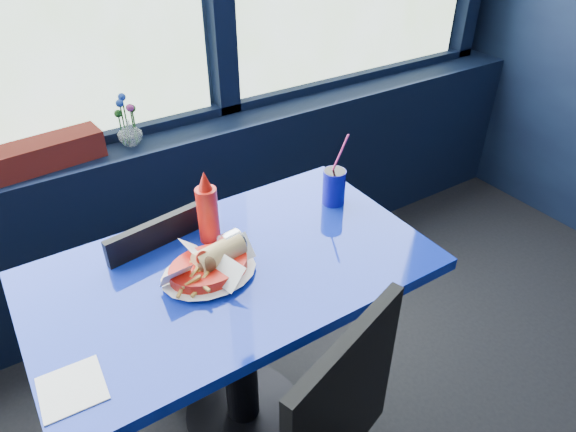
{
  "coord_description": "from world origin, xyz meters",
  "views": [
    {
      "loc": [
        -0.21,
        0.9,
        1.76
      ],
      "look_at": [
        0.49,
        1.98,
        0.87
      ],
      "focal_mm": 32.0,
      "sensor_mm": 36.0,
      "label": 1
    }
  ],
  "objects_px": {
    "ketchup_bottle": "(208,211)",
    "food_basket": "(210,266)",
    "near_table": "(236,309)",
    "soda_cup": "(334,186)",
    "chair_near_back": "(165,285)",
    "flower_vase": "(129,130)",
    "planter_box": "(32,157)"
  },
  "relations": [
    {
      "from": "food_basket",
      "to": "soda_cup",
      "type": "xyz_separation_m",
      "value": [
        0.54,
        0.12,
        0.03
      ]
    },
    {
      "from": "chair_near_back",
      "to": "flower_vase",
      "type": "bearing_deg",
      "value": -110.59
    },
    {
      "from": "chair_near_back",
      "to": "food_basket",
      "type": "height_order",
      "value": "food_basket"
    },
    {
      "from": "ketchup_bottle",
      "to": "soda_cup",
      "type": "height_order",
      "value": "soda_cup"
    },
    {
      "from": "flower_vase",
      "to": "ketchup_bottle",
      "type": "distance_m",
      "value": 0.7
    },
    {
      "from": "flower_vase",
      "to": "food_basket",
      "type": "distance_m",
      "value": 0.87
    },
    {
      "from": "planter_box",
      "to": "soda_cup",
      "type": "xyz_separation_m",
      "value": [
        0.86,
        -0.74,
        -0.03
      ]
    },
    {
      "from": "flower_vase",
      "to": "ketchup_bottle",
      "type": "height_order",
      "value": "flower_vase"
    },
    {
      "from": "chair_near_back",
      "to": "ketchup_bottle",
      "type": "xyz_separation_m",
      "value": [
        0.13,
        -0.17,
        0.38
      ]
    },
    {
      "from": "near_table",
      "to": "planter_box",
      "type": "distance_m",
      "value": 0.98
    },
    {
      "from": "ketchup_bottle",
      "to": "food_basket",
      "type": "bearing_deg",
      "value": -115.38
    },
    {
      "from": "flower_vase",
      "to": "food_basket",
      "type": "bearing_deg",
      "value": -94.0
    },
    {
      "from": "flower_vase",
      "to": "soda_cup",
      "type": "relative_size",
      "value": 0.78
    },
    {
      "from": "ketchup_bottle",
      "to": "soda_cup",
      "type": "distance_m",
      "value": 0.47
    },
    {
      "from": "soda_cup",
      "to": "flower_vase",
      "type": "bearing_deg",
      "value": 122.96
    },
    {
      "from": "chair_near_back",
      "to": "planter_box",
      "type": "distance_m",
      "value": 0.69
    },
    {
      "from": "chair_near_back",
      "to": "ketchup_bottle",
      "type": "bearing_deg",
      "value": 117.83
    },
    {
      "from": "food_basket",
      "to": "ketchup_bottle",
      "type": "relative_size",
      "value": 1.18
    },
    {
      "from": "chair_near_back",
      "to": "food_basket",
      "type": "xyz_separation_m",
      "value": [
        0.05,
        -0.33,
        0.3
      ]
    },
    {
      "from": "soda_cup",
      "to": "ketchup_bottle",
      "type": "bearing_deg",
      "value": 175.0
    },
    {
      "from": "near_table",
      "to": "soda_cup",
      "type": "bearing_deg",
      "value": 13.94
    },
    {
      "from": "chair_near_back",
      "to": "planter_box",
      "type": "bearing_deg",
      "value": -72.05
    },
    {
      "from": "flower_vase",
      "to": "soda_cup",
      "type": "distance_m",
      "value": 0.89
    },
    {
      "from": "chair_near_back",
      "to": "soda_cup",
      "type": "bearing_deg",
      "value": 151.62
    },
    {
      "from": "food_basket",
      "to": "soda_cup",
      "type": "distance_m",
      "value": 0.56
    },
    {
      "from": "flower_vase",
      "to": "food_basket",
      "type": "xyz_separation_m",
      "value": [
        -0.06,
        -0.86,
        -0.08
      ]
    },
    {
      "from": "food_basket",
      "to": "soda_cup",
      "type": "bearing_deg",
      "value": 28.04
    },
    {
      "from": "chair_near_back",
      "to": "soda_cup",
      "type": "distance_m",
      "value": 0.71
    },
    {
      "from": "flower_vase",
      "to": "food_basket",
      "type": "height_order",
      "value": "flower_vase"
    },
    {
      "from": "near_table",
      "to": "ketchup_bottle",
      "type": "relative_size",
      "value": 4.77
    },
    {
      "from": "chair_near_back",
      "to": "soda_cup",
      "type": "relative_size",
      "value": 3.08
    },
    {
      "from": "planter_box",
      "to": "soda_cup",
      "type": "distance_m",
      "value": 1.13
    }
  ]
}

